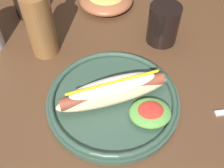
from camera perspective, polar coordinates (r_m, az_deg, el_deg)
dining_table at (r=0.73m, az=-4.47°, el=-4.80°), size 1.17×0.86×0.74m
hot_dog_plate at (r=0.59m, az=0.62°, el=-2.99°), size 0.28×0.28×0.08m
soda_cup at (r=0.72m, az=10.45°, el=11.95°), size 0.08×0.08×0.10m
glass_bottle at (r=0.67m, az=-14.72°, el=12.34°), size 0.07×0.07×0.24m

